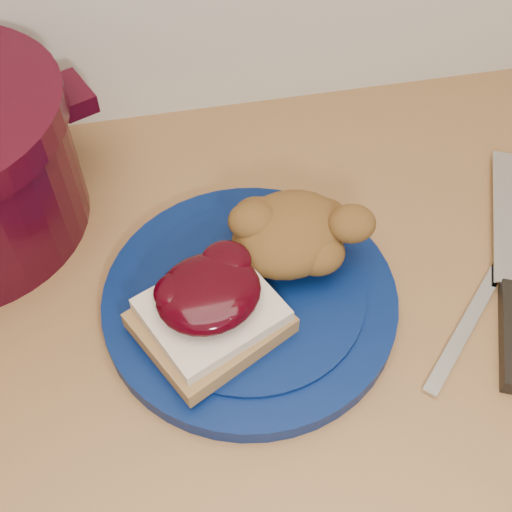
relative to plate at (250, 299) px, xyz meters
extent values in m
cube|color=beige|center=(-0.03, 0.01, -0.48)|extent=(4.00, 0.60, 0.86)
cylinder|color=#051647|center=(0.00, 0.00, 0.00)|extent=(0.37, 0.37, 0.02)
cube|color=olive|center=(-0.04, -0.03, 0.02)|extent=(0.16, 0.15, 0.02)
cube|color=beige|center=(-0.04, -0.03, 0.04)|extent=(0.14, 0.13, 0.01)
ellipsoid|color=black|center=(-0.04, -0.03, 0.06)|extent=(0.12, 0.11, 0.03)
ellipsoid|color=brown|center=(0.05, 0.04, 0.04)|extent=(0.15, 0.14, 0.06)
cube|color=silver|center=(0.30, 0.05, 0.00)|extent=(0.11, 0.19, 0.00)
cube|color=silver|center=(0.20, -0.06, -0.01)|extent=(0.14, 0.14, 0.00)
cube|color=#320510|center=(-0.15, 0.23, 0.10)|extent=(0.06, 0.07, 0.02)
camera|label=1|loc=(-0.06, -0.35, 0.52)|focal=45.00mm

